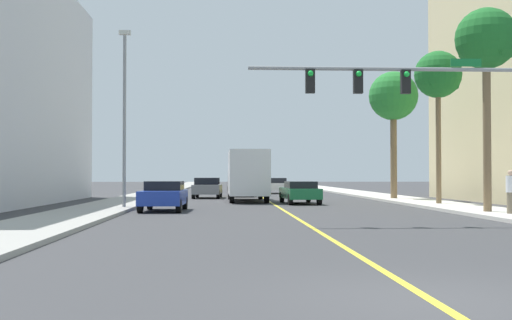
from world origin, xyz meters
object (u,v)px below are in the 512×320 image
palm_far (393,98)px  pedestrian (511,192)px  car_black (237,184)px  car_white (276,185)px  traffic_signal_mast (426,97)px  delivery_truck (247,175)px  car_blue (164,195)px  palm_near (486,42)px  street_lamp (124,110)px  car_gray (207,188)px  car_green (300,192)px  palm_mid (438,77)px  car_yellow (241,187)px

palm_far → pedestrian: (0.31, -16.49, -5.81)m
car_black → pedestrian: (10.35, -38.29, 0.27)m
car_white → pedestrian: 32.77m
traffic_signal_mast → delivery_truck: bearing=107.0°
car_blue → palm_near: bearing=167.9°
street_lamp → car_gray: 16.00m
car_white → car_green: car_white is taller
palm_far → car_white: (-6.59, 15.54, -6.11)m
car_gray → palm_mid: bearing=-40.3°
street_lamp → car_white: bearing=69.8°
palm_mid → car_black: size_ratio=2.04×
palm_near → car_yellow: (-9.97, 23.25, -6.69)m
palm_far → delivery_truck: 11.10m
street_lamp → palm_far: street_lamp is taller
car_yellow → car_black: 13.52m
palm_near → car_yellow: 26.17m
car_black → pedestrian: bearing=-75.3°
palm_far → car_green: palm_far is taller
palm_far → traffic_signal_mast: bearing=-102.0°
traffic_signal_mast → delivery_truck: size_ratio=1.17×
car_white → car_green: size_ratio=0.90×
car_gray → car_green: bearing=-55.0°
palm_far → car_yellow: (-9.99, 8.27, -6.14)m
palm_mid → car_blue: 16.37m
palm_mid → car_gray: 18.82m
street_lamp → traffic_signal_mast: bearing=-37.4°
street_lamp → car_yellow: bearing=71.8°
street_lamp → palm_near: palm_near is taller
traffic_signal_mast → delivery_truck: 19.52m
car_yellow → car_black: (-0.06, 13.52, 0.06)m
car_white → car_gray: 12.43m
street_lamp → delivery_truck: bearing=55.7°
palm_mid → car_gray: size_ratio=2.00×
palm_far → car_black: size_ratio=2.06×
street_lamp → car_blue: size_ratio=2.15×
palm_far → car_green: bearing=-147.0°
street_lamp → palm_near: 16.94m
car_green → car_gray: (-5.69, 9.03, 0.05)m
traffic_signal_mast → car_black: 41.94m
car_black → car_yellow: bearing=-90.2°
traffic_signal_mast → palm_mid: size_ratio=1.17×
palm_near → car_gray: (-12.48, 19.59, -6.65)m
car_white → car_blue: bearing=-107.9°
palm_far → pedestrian: 17.49m
palm_near → car_black: (-10.03, 36.77, -6.64)m
palm_mid → pedestrian: bearing=-90.9°
street_lamp → car_white: 27.96m
palm_near → palm_mid: size_ratio=1.05×
street_lamp → palm_near: size_ratio=0.99×
traffic_signal_mast → car_blue: traffic_signal_mast is taller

